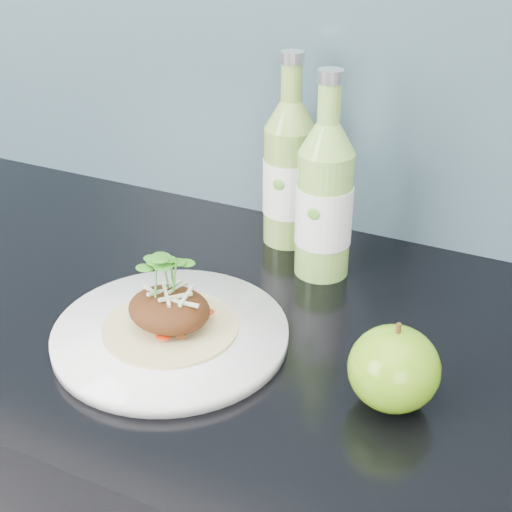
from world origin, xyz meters
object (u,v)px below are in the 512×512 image
object	(u,v)px
green_apple	(394,369)
cider_bottle_left	(289,174)
cider_bottle_right	(324,201)
dinner_plate	(171,334)

from	to	relation	value
green_apple	cider_bottle_left	size ratio (longest dim) A/B	0.36
cider_bottle_left	cider_bottle_right	distance (m)	0.10
green_apple	cider_bottle_right	size ratio (longest dim) A/B	0.36
dinner_plate	cider_bottle_left	bearing A→B (deg)	86.00
cider_bottle_right	green_apple	bearing A→B (deg)	-68.62
dinner_plate	cider_bottle_left	distance (m)	0.31
cider_bottle_right	dinner_plate	bearing A→B (deg)	-128.31
cider_bottle_left	cider_bottle_right	size ratio (longest dim) A/B	1.00
green_apple	dinner_plate	bearing A→B (deg)	-179.33
dinner_plate	cider_bottle_left	world-z (taller)	cider_bottle_left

